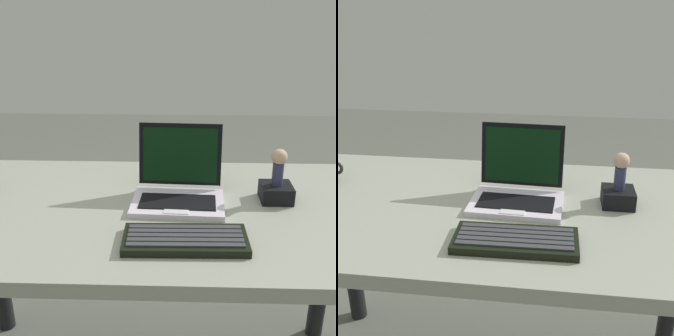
{
  "view_description": "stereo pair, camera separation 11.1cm",
  "coord_description": "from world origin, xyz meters",
  "views": [
    {
      "loc": [
        0.09,
        -1.14,
        1.3
      ],
      "look_at": [
        0.05,
        -0.01,
        0.86
      ],
      "focal_mm": 46.11,
      "sensor_mm": 36.0,
      "label": 1
    },
    {
      "loc": [
        0.2,
        -1.13,
        1.3
      ],
      "look_at": [
        0.05,
        -0.01,
        0.86
      ],
      "focal_mm": 46.11,
      "sensor_mm": 36.0,
      "label": 2
    }
  ],
  "objects": [
    {
      "name": "desk",
      "position": [
        0.0,
        0.0,
        0.63
      ],
      "size": [
        1.43,
        0.75,
        0.74
      ],
      "color": "#999C8D",
      "rests_on": "ground"
    },
    {
      "name": "figurine",
      "position": [
        0.38,
        0.06,
        0.85
      ],
      "size": [
        0.05,
        0.05,
        0.11
      ],
      "color": "#2B2F4F",
      "rests_on": "figurine_stand"
    },
    {
      "name": "figurine_stand",
      "position": [
        0.38,
        0.06,
        0.76
      ],
      "size": [
        0.09,
        0.09,
        0.05
      ],
      "primitive_type": "cube",
      "color": "black",
      "rests_on": "desk"
    },
    {
      "name": "external_keyboard",
      "position": [
        0.1,
        -0.2,
        0.75
      ],
      "size": [
        0.31,
        0.14,
        0.02
      ],
      "color": "black",
      "rests_on": "desk"
    },
    {
      "name": "laptop_front",
      "position": [
        0.08,
        0.04,
        0.78
      ],
      "size": [
        0.28,
        0.23,
        0.22
      ],
      "color": "silver",
      "rests_on": "desk"
    }
  ]
}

